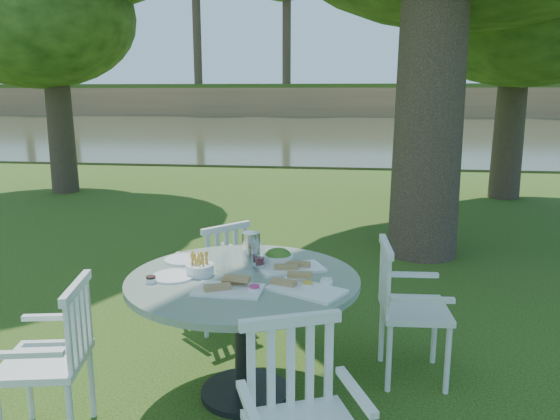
{
  "coord_description": "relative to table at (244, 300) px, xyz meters",
  "views": [
    {
      "loc": [
        0.65,
        -4.57,
        1.9
      ],
      "look_at": [
        0.0,
        0.2,
        0.85
      ],
      "focal_mm": 35.0,
      "sensor_mm": 36.0,
      "label": 1
    }
  ],
  "objects": [
    {
      "name": "ground",
      "position": [
        -0.0,
        1.48,
        -0.65
      ],
      "size": [
        140.0,
        140.0,
        0.0
      ],
      "primitive_type": "plane",
      "color": "#1C380B",
      "rests_on": "ground"
    },
    {
      "name": "table",
      "position": [
        0.0,
        0.0,
        0.0
      ],
      "size": [
        1.42,
        1.42,
        0.79
      ],
      "color": "black",
      "rests_on": "ground"
    },
    {
      "name": "chair_ne",
      "position": [
        0.98,
        0.38,
        -0.1
      ],
      "size": [
        0.47,
        0.5,
        0.93
      ],
      "rotation": [
        0.0,
        0.0,
        -4.65
      ],
      "color": "white",
      "rests_on": "ground"
    },
    {
      "name": "chair_nw",
      "position": [
        -0.4,
        0.99,
        -0.13
      ],
      "size": [
        0.61,
        0.61,
        0.88
      ],
      "rotation": [
        0.0,
        0.0,
        -2.3
      ],
      "color": "white",
      "rests_on": "ground"
    },
    {
      "name": "chair_sw",
      "position": [
        -0.89,
        -0.57,
        -0.11
      ],
      "size": [
        0.51,
        0.53,
        0.9
      ],
      "rotation": [
        0.0,
        0.0,
        -1.37
      ],
      "color": "white",
      "rests_on": "ground"
    },
    {
      "name": "chair_se",
      "position": [
        0.43,
        -0.96,
        -0.1
      ],
      "size": [
        0.6,
        0.58,
        0.92
      ],
      "rotation": [
        0.0,
        0.0,
        0.4
      ],
      "color": "white",
      "rests_on": "ground"
    },
    {
      "name": "tableware",
      "position": [
        0.01,
        0.07,
        0.19
      ],
      "size": [
        1.23,
        0.8,
        0.23
      ],
      "color": "white",
      "rests_on": "table"
    },
    {
      "name": "river",
      "position": [
        -0.0,
        24.48,
        -0.65
      ],
      "size": [
        100.0,
        28.0,
        0.12
      ],
      "primitive_type": "cube",
      "color": "#333620",
      "rests_on": "ground"
    },
    {
      "name": "far_bank",
      "position": [
        0.27,
        42.59,
        6.6
      ],
      "size": [
        100.0,
        18.0,
        15.2
      ],
      "color": "olive",
      "rests_on": "ground"
    }
  ]
}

